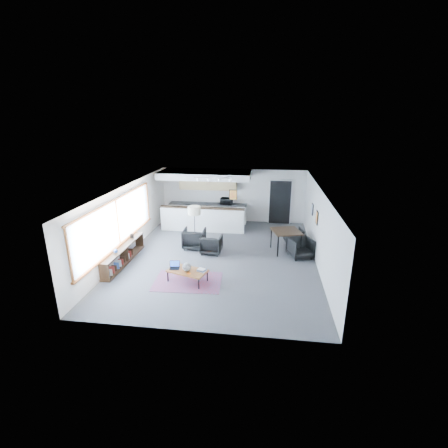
# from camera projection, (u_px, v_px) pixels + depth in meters

# --- Properties ---
(room) EXTENTS (7.02, 9.02, 2.62)m
(room) POSITION_uv_depth(u_px,v_px,m) (220.00, 224.00, 11.74)
(room) COLOR #48484B
(room) RESTS_ON ground
(window) EXTENTS (0.10, 5.95, 1.66)m
(window) POSITION_uv_depth(u_px,v_px,m) (117.00, 223.00, 11.28)
(window) COLOR #8CBFFF
(window) RESTS_ON room
(console) EXTENTS (0.35, 3.00, 0.80)m
(console) POSITION_uv_depth(u_px,v_px,m) (123.00, 255.00, 11.47)
(console) COLOR black
(console) RESTS_ON floor
(kitchenette) EXTENTS (4.20, 1.96, 2.60)m
(kitchenette) POSITION_uv_depth(u_px,v_px,m) (206.00, 197.00, 15.35)
(kitchenette) COLOR white
(kitchenette) RESTS_ON floor
(doorway) EXTENTS (1.10, 0.12, 2.15)m
(doorway) POSITION_uv_depth(u_px,v_px,m) (280.00, 202.00, 15.67)
(doorway) COLOR black
(doorway) RESTS_ON room
(track_light) EXTENTS (1.60, 0.07, 0.15)m
(track_light) POSITION_uv_depth(u_px,v_px,m) (213.00, 179.00, 13.49)
(track_light) COLOR silver
(track_light) RESTS_ON room
(wall_art_lower) EXTENTS (0.03, 0.38, 0.48)m
(wall_art_lower) POSITION_uv_depth(u_px,v_px,m) (317.00, 218.00, 11.59)
(wall_art_lower) COLOR black
(wall_art_lower) RESTS_ON room
(wall_art_upper) EXTENTS (0.03, 0.34, 0.44)m
(wall_art_upper) POSITION_uv_depth(u_px,v_px,m) (312.00, 209.00, 12.83)
(wall_art_upper) COLOR black
(wall_art_upper) RESTS_ON room
(kilim_rug) EXTENTS (2.19, 1.56, 0.01)m
(kilim_rug) POSITION_uv_depth(u_px,v_px,m) (188.00, 281.00, 10.30)
(kilim_rug) COLOR #61334D
(kilim_rug) RESTS_ON floor
(coffee_table) EXTENTS (1.35, 0.98, 0.40)m
(coffee_table) POSITION_uv_depth(u_px,v_px,m) (187.00, 271.00, 10.19)
(coffee_table) COLOR brown
(coffee_table) RESTS_ON floor
(laptop) EXTENTS (0.34, 0.29, 0.22)m
(laptop) POSITION_uv_depth(u_px,v_px,m) (175.00, 266.00, 10.32)
(laptop) COLOR black
(laptop) RESTS_ON coffee_table
(ceramic_pot) EXTENTS (0.27, 0.27, 0.27)m
(ceramic_pot) POSITION_uv_depth(u_px,v_px,m) (187.00, 267.00, 10.10)
(ceramic_pot) COLOR gray
(ceramic_pot) RESTS_ON coffee_table
(book_stack) EXTENTS (0.33, 0.30, 0.08)m
(book_stack) POSITION_uv_depth(u_px,v_px,m) (202.00, 270.00, 10.10)
(book_stack) COLOR silver
(book_stack) RESTS_ON coffee_table
(coaster) EXTENTS (0.11, 0.11, 0.01)m
(coaster) POSITION_uv_depth(u_px,v_px,m) (189.00, 273.00, 9.97)
(coaster) COLOR #E5590C
(coaster) RESTS_ON coffee_table
(armchair_left) EXTENTS (0.86, 0.80, 0.86)m
(armchair_left) POSITION_uv_depth(u_px,v_px,m) (194.00, 238.00, 12.83)
(armchair_left) COLOR black
(armchair_left) RESTS_ON floor
(armchair_right) EXTENTS (0.80, 0.75, 0.79)m
(armchair_right) POSITION_uv_depth(u_px,v_px,m) (211.00, 243.00, 12.36)
(armchair_right) COLOR black
(armchair_right) RESTS_ON floor
(floor_lamp) EXTENTS (0.57, 0.57, 1.72)m
(floor_lamp) POSITION_uv_depth(u_px,v_px,m) (194.00, 212.00, 12.46)
(floor_lamp) COLOR black
(floor_lamp) RESTS_ON floor
(dining_table) EXTENTS (1.24, 1.24, 0.85)m
(dining_table) POSITION_uv_depth(u_px,v_px,m) (286.00, 233.00, 12.38)
(dining_table) COLOR black
(dining_table) RESTS_ON floor
(dining_chair_near) EXTENTS (0.87, 0.85, 0.70)m
(dining_chair_near) POSITION_uv_depth(u_px,v_px,m) (300.00, 248.00, 12.00)
(dining_chair_near) COLOR black
(dining_chair_near) RESTS_ON floor
(dining_chair_far) EXTENTS (0.68, 0.65, 0.60)m
(dining_chair_far) POSITION_uv_depth(u_px,v_px,m) (294.00, 236.00, 13.34)
(dining_chair_far) COLOR black
(dining_chair_far) RESTS_ON floor
(microwave) EXTENTS (0.60, 0.38, 0.38)m
(microwave) POSITION_uv_depth(u_px,v_px,m) (227.00, 200.00, 15.73)
(microwave) COLOR black
(microwave) RESTS_ON kitchenette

